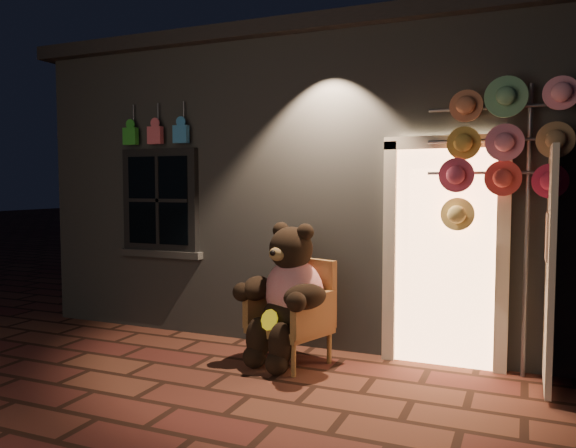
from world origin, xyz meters
The scene contains 5 objects.
ground centered at (0.00, 0.00, 0.00)m, with size 60.00×60.00×0.00m, color brown.
shop_building centered at (0.00, 3.99, 1.74)m, with size 7.30×5.95×3.51m.
wicker_armchair centered at (0.00, 0.99, 0.50)m, with size 0.84×0.80×1.00m.
teddy_bear centered at (-0.02, 0.86, 0.68)m, with size 0.93×0.87×1.36m.
hat_rack centered at (2.03, 1.28, 2.06)m, with size 1.63×0.22×2.63m.
Camera 1 is at (2.05, -4.01, 1.73)m, focal length 35.00 mm.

